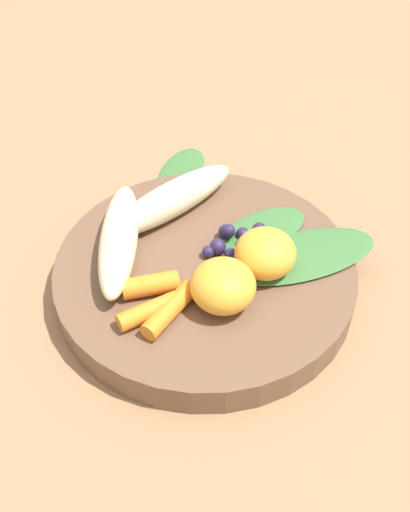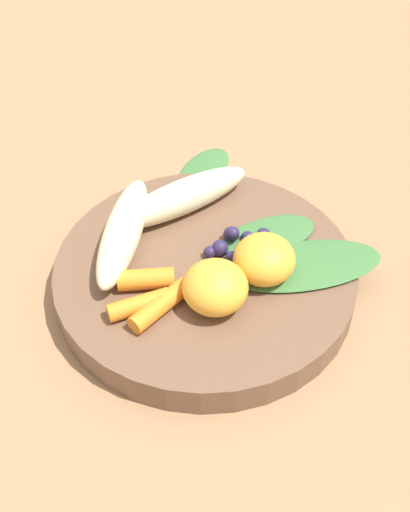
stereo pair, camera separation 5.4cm
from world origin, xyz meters
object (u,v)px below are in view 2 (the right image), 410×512
banana_peeled_right (183,197)px  kale_leaf_stray (203,169)px  banana_peeled_left (123,231)px  orange_segment_near (264,259)px  bowl (205,276)px

banana_peeled_right → kale_leaf_stray: size_ratio=1.55×
banana_peeled_left → kale_leaf_stray: size_ratio=1.55×
banana_peeled_right → orange_segment_near: bearing=95.0°
banana_peeled_right → orange_segment_near: size_ratio=2.69×
bowl → orange_segment_near: 0.06m
banana_peeled_left → bowl: bearing=78.7°
banana_peeled_right → orange_segment_near: 0.11m
bowl → banana_peeled_left: (-0.08, -0.01, 0.03)m
orange_segment_near → kale_leaf_stray: (-0.12, 0.15, -0.05)m
bowl → orange_segment_near: bearing=8.4°
banana_peeled_left → banana_peeled_right: 0.07m
banana_peeled_left → orange_segment_near: bearing=80.2°
banana_peeled_right → banana_peeled_left: bearing=9.0°
banana_peeled_left → orange_segment_near: orange_segment_near is taller
bowl → kale_leaf_stray: bowl is taller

